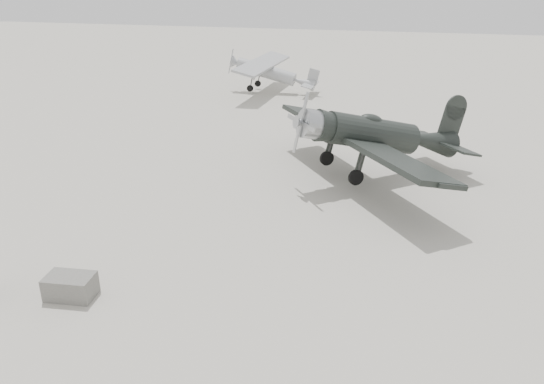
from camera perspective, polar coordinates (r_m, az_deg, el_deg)
The scene contains 4 objects.
ground at distance 21.00m, azimuth -0.53°, elevation -4.42°, with size 160.00×160.00×0.00m, color #A6A493.
lowwing_monoplane at distance 26.34m, azimuth 11.40°, elevation 6.03°, with size 10.77×11.72×4.22m.
highwing_monoplane at distance 45.88m, azimuth -0.25°, elevation 13.02°, with size 7.72×10.82×3.09m.
equipment_block at distance 18.10m, azimuth -20.86°, elevation -9.47°, with size 1.49×0.93×0.75m, color #615F5A.
Camera 1 is at (5.05, -18.02, 9.52)m, focal length 35.00 mm.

